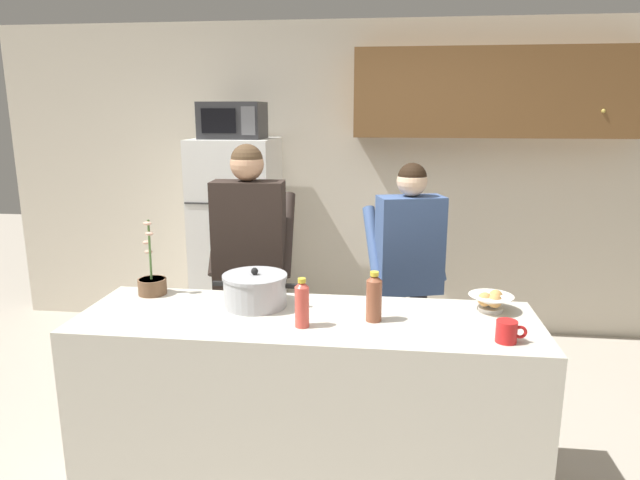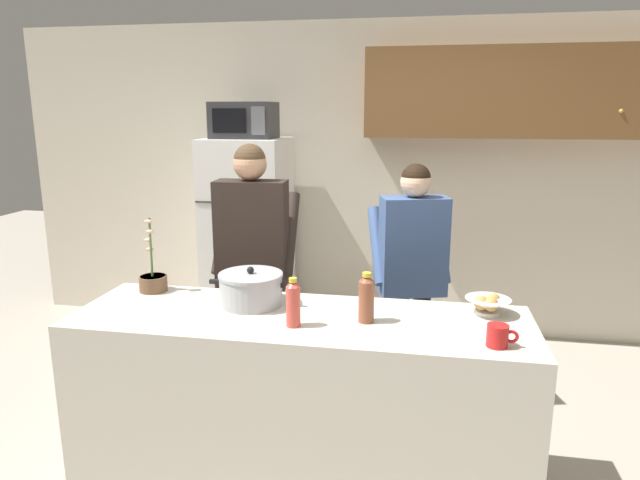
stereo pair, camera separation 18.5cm
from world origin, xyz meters
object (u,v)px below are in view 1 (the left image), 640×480
person_near_pot (250,248)px  cooking_pot (255,290)px  person_by_sink (409,259)px  refrigerator (238,242)px  microwave (233,120)px  bread_bowl (491,301)px  coffee_mug (507,332)px  bottle_near_edge (374,297)px  potted_orchid (152,283)px  bottle_mid_counter (303,303)px

person_near_pot → cooking_pot: bearing=-73.8°
person_by_sink → cooking_pot: (-0.79, -0.80, 0.03)m
refrigerator → person_by_sink: bearing=-34.5°
microwave → bread_bowl: (1.73, -1.64, -0.84)m
refrigerator → cooking_pot: 1.83m
cooking_pot → coffee_mug: (1.17, -0.32, -0.04)m
coffee_mug → bottle_near_edge: (-0.57, 0.18, 0.07)m
potted_orchid → bread_bowl: bearing=-1.6°
microwave → bottle_near_edge: 2.31m
bread_bowl → refrigerator: bearing=136.0°
bread_bowl → bottle_mid_counter: bottle_mid_counter is taller
coffee_mug → bottle_mid_counter: 0.89m
person_by_sink → coffee_mug: person_by_sink is taller
coffee_mug → bread_bowl: size_ratio=0.60×
bottle_near_edge → cooking_pot: bearing=167.3°
person_by_sink → bottle_mid_counter: 1.17m
microwave → cooking_pot: bearing=-71.8°
refrigerator → potted_orchid: bearing=-91.1°
bottle_near_edge → bottle_mid_counter: size_ratio=1.04×
person_by_sink → potted_orchid: 1.54m
microwave → bottle_mid_counter: bearing=-66.7°
microwave → potted_orchid: (-0.03, -1.59, -0.83)m
person_near_pot → coffee_mug: person_near_pot is taller
bottle_near_edge → bottle_mid_counter: bearing=-160.4°
bottle_mid_counter → potted_orchid: (-0.87, 0.36, -0.05)m
refrigerator → person_by_sink: size_ratio=1.06×
refrigerator → person_near_pot: size_ratio=0.98×
microwave → bottle_mid_counter: 2.27m
cooking_pot → potted_orchid: potted_orchid is taller
refrigerator → cooking_pot: bearing=-72.0°
cooking_pot → bread_bowl: size_ratio=2.00×
cooking_pot → bottle_mid_counter: bearing=-41.5°
person_near_pot → cooking_pot: (0.18, -0.61, -0.06)m
bread_bowl → person_near_pot: bearing=157.9°
potted_orchid → cooking_pot: bearing=-11.0°
person_by_sink → bottle_mid_counter: bearing=-115.9°
bread_bowl → potted_orchid: size_ratio=0.54×
coffee_mug → bottle_mid_counter: bearing=175.6°
bottle_near_edge → bread_bowl: bearing=19.4°
bread_bowl → cooking_pot: bearing=-176.8°
refrigerator → bottle_near_edge: 2.21m
refrigerator → microwave: (0.00, -0.02, 0.97)m
bread_bowl → potted_orchid: (-1.76, 0.05, 0.01)m
person_by_sink → microwave: bearing=146.1°
microwave → coffee_mug: size_ratio=3.66×
potted_orchid → refrigerator: bearing=88.9°
refrigerator → microwave: bearing=-89.9°
coffee_mug → potted_orchid: (-1.76, 0.43, 0.01)m
person_near_pot → potted_orchid: bearing=-130.0°
person_by_sink → bottle_near_edge: 0.96m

